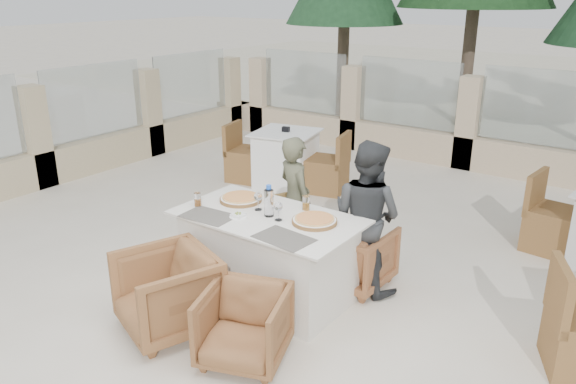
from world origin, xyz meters
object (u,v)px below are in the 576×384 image
Objects in this scene: wine_glass_near at (278,210)px; water_bottle at (269,201)px; armchair_near_right at (244,326)px; armchair_far_right at (355,256)px; beer_glass_right at (306,203)px; armchair_far_left at (284,227)px; diner_right at (367,217)px; wine_glass_centre at (258,200)px; pizza_left at (241,198)px; diner_left at (295,200)px; beer_glass_left at (198,200)px; bg_table_a at (286,159)px; olive_dish at (238,215)px; pizza_right at (315,220)px; armchair_near_left at (167,293)px; dining_table at (268,256)px.

water_bottle is at bearing 166.24° from wine_glass_near.
armchair_far_right is at bearing 66.42° from armchair_near_right.
armchair_far_right is (0.33, 0.32, -0.55)m from beer_glass_right.
diner_right is (1.02, -0.16, 0.42)m from armchair_far_left.
pizza_left is at bearing 163.79° from wine_glass_centre.
diner_right reaches higher than armchair_far_right.
beer_glass_left is at bearing 89.78° from diner_left.
wine_glass_near is 0.30× the size of armchair_far_left.
beer_glass_right reaches higher than armchair_near_right.
armchair_near_right is 3.96m from bg_table_a.
olive_dish is at bearing 50.72° from armchair_far_right.
bg_table_a is at bearing 124.79° from wine_glass_near.
diner_left is at bearing -5.41° from armchair_far_right.
pizza_right is 3.21m from bg_table_a.
diner_right is (0.94, 1.54, 0.37)m from armchair_near_left.
water_bottle reaches higher than dining_table.
dining_table is 3.02m from bg_table_a.
water_bottle is (-0.40, -0.10, 0.12)m from pizza_right.
wine_glass_near is 0.29× the size of armchair_far_right.
beer_glass_right reaches higher than pizza_right.
beer_glass_right is at bearing 137.47° from pizza_right.
armchair_far_right is (0.11, 0.53, -0.51)m from pizza_right.
armchair_near_right is 0.38× the size of bg_table_a.
dining_table reaches higher than armchair_near_right.
pizza_right is at bearing 80.23° from armchair_far_right.
beer_glass_right reaches higher than bg_table_a.
pizza_right is 2.06× the size of wine_glass_near.
pizza_right is at bearing 162.42° from armchair_far_left.
beer_glass_right is 0.94m from armchair_far_left.
beer_glass_right is 1.15× the size of olive_dish.
armchair_near_left reaches higher than armchair_near_right.
armchair_far_right is (1.17, 0.81, -0.54)m from beer_glass_left.
armchair_near_left is at bearing -117.46° from wine_glass_near.
pizza_left is 0.83m from armchair_far_left.
dining_table is 0.53m from water_bottle.
wine_glass_near reaches higher than beer_glass_left.
pizza_left is 1.39m from armchair_near_right.
pizza_right is 2.06× the size of wine_glass_centre.
beer_glass_left reaches higher than armchair_far_right.
water_bottle is 0.44× the size of armchair_far_right.
bg_table_a is at bearing 101.61° from armchair_near_right.
beer_glass_right is at bearing 46.07° from armchair_far_right.
water_bottle is 1.09m from armchair_far_left.
armchair_far_right is (0.71, 0.81, -0.50)m from olive_dish.
water_bottle is (0.01, 0.01, 0.52)m from dining_table.
armchair_far_left is (-0.25, 0.73, -0.58)m from wine_glass_centre.
pizza_left is 0.29m from wine_glass_centre.
wine_glass_centre is (-0.15, 0.06, 0.48)m from dining_table.
dining_table is 0.50m from wine_glass_centre.
diner_left is (-0.63, 0.63, -0.15)m from pizza_right.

